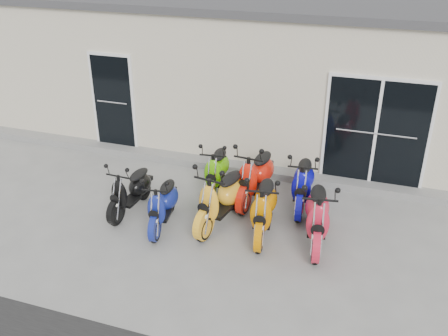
% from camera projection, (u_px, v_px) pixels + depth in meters
% --- Properties ---
extents(ground, '(80.00, 80.00, 0.00)m').
position_uv_depth(ground, '(214.00, 218.00, 9.16)').
color(ground, gray).
rests_on(ground, ground).
extents(building, '(14.00, 6.00, 3.20)m').
position_uv_depth(building, '(281.00, 63.00, 12.86)').
color(building, beige).
rests_on(building, ground).
extents(front_step, '(14.00, 0.40, 0.15)m').
position_uv_depth(front_step, '(245.00, 168.00, 10.84)').
color(front_step, gray).
rests_on(front_step, ground).
extents(door_left, '(1.07, 0.08, 2.22)m').
position_uv_depth(door_left, '(113.00, 99.00, 11.36)').
color(door_left, black).
rests_on(door_left, front_step).
extents(door_right, '(2.02, 0.08, 2.22)m').
position_uv_depth(door_right, '(376.00, 130.00, 9.70)').
color(door_right, black).
rests_on(door_right, front_step).
extents(scooter_front_black, '(0.63, 1.53, 1.11)m').
position_uv_depth(scooter_front_black, '(130.00, 185.00, 9.15)').
color(scooter_front_black, black).
rests_on(scooter_front_black, ground).
extents(scooter_front_blue, '(0.76, 1.56, 1.11)m').
position_uv_depth(scooter_front_blue, '(162.00, 199.00, 8.71)').
color(scooter_front_blue, navy).
rests_on(scooter_front_blue, ground).
extents(scooter_front_orange_a, '(0.92, 1.86, 1.32)m').
position_uv_depth(scooter_front_orange_a, '(221.00, 191.00, 8.72)').
color(scooter_front_orange_a, yellow).
rests_on(scooter_front_orange_a, ground).
extents(scooter_front_orange_b, '(0.86, 1.79, 1.27)m').
position_uv_depth(scooter_front_orange_b, '(264.00, 201.00, 8.47)').
color(scooter_front_orange_b, '#D47900').
rests_on(scooter_front_orange_b, ground).
extents(scooter_front_red, '(0.90, 1.82, 1.29)m').
position_uv_depth(scooter_front_red, '(318.00, 209.00, 8.22)').
color(scooter_front_red, red).
rests_on(scooter_front_red, ground).
extents(scooter_back_green, '(0.82, 1.67, 1.18)m').
position_uv_depth(scooter_back_green, '(217.00, 165.00, 9.83)').
color(scooter_back_green, '#54B707').
rests_on(scooter_back_green, ground).
extents(scooter_back_red, '(0.80, 1.83, 1.31)m').
position_uv_depth(scooter_back_red, '(256.00, 170.00, 9.49)').
color(scooter_back_red, red).
rests_on(scooter_back_red, ground).
extents(scooter_back_blue, '(0.77, 1.73, 1.24)m').
position_uv_depth(scooter_back_blue, '(303.00, 177.00, 9.29)').
color(scooter_back_blue, '#0B0AA1').
rests_on(scooter_back_blue, ground).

